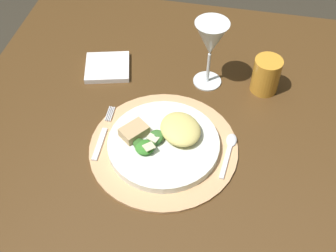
# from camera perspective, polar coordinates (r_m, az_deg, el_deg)

# --- Properties ---
(dining_table) EXTENTS (1.13, 1.01, 0.73)m
(dining_table) POSITION_cam_1_polar(r_m,az_deg,el_deg) (1.14, 3.12, -5.57)
(dining_table) COLOR #4B3118
(dining_table) RESTS_ON ground
(placemat) EXTENTS (0.33, 0.33, 0.01)m
(placemat) POSITION_cam_1_polar(r_m,az_deg,el_deg) (0.98, -0.58, -2.82)
(placemat) COLOR tan
(placemat) RESTS_ON dining_table
(dinner_plate) EXTENTS (0.25, 0.25, 0.02)m
(dinner_plate) POSITION_cam_1_polar(r_m,az_deg,el_deg) (0.97, -0.58, -2.37)
(dinner_plate) COLOR silver
(dinner_plate) RESTS_ON placemat
(pasta_serving) EXTENTS (0.13, 0.13, 0.03)m
(pasta_serving) POSITION_cam_1_polar(r_m,az_deg,el_deg) (0.97, 1.63, -0.40)
(pasta_serving) COLOR #D7C56C
(pasta_serving) RESTS_ON dinner_plate
(salad_greens) EXTENTS (0.08, 0.08, 0.03)m
(salad_greens) POSITION_cam_1_polar(r_m,az_deg,el_deg) (0.95, -2.58, -2.20)
(salad_greens) COLOR #39702E
(salad_greens) RESTS_ON dinner_plate
(bread_piece) EXTENTS (0.07, 0.07, 0.02)m
(bread_piece) POSITION_cam_1_polar(r_m,az_deg,el_deg) (0.97, -4.44, -0.69)
(bread_piece) COLOR tan
(bread_piece) RESTS_ON dinner_plate
(fork) EXTENTS (0.02, 0.16, 0.00)m
(fork) POSITION_cam_1_polar(r_m,az_deg,el_deg) (1.01, -8.50, -1.20)
(fork) COLOR silver
(fork) RESTS_ON placemat
(spoon) EXTENTS (0.03, 0.13, 0.01)m
(spoon) POSITION_cam_1_polar(r_m,az_deg,el_deg) (0.98, 7.99, -2.88)
(spoon) COLOR silver
(spoon) RESTS_ON placemat
(napkin) EXTENTS (0.14, 0.13, 0.01)m
(napkin) POSITION_cam_1_polar(r_m,az_deg,el_deg) (1.17, -7.88, 7.59)
(napkin) COLOR white
(napkin) RESTS_ON dining_table
(wine_glass) EXTENTS (0.08, 0.08, 0.18)m
(wine_glass) POSITION_cam_1_polar(r_m,az_deg,el_deg) (1.05, 5.59, 10.97)
(wine_glass) COLOR silver
(wine_glass) RESTS_ON dining_table
(amber_tumbler) EXTENTS (0.07, 0.07, 0.09)m
(amber_tumbler) POSITION_cam_1_polar(r_m,az_deg,el_deg) (1.11, 12.65, 6.48)
(amber_tumbler) COLOR orange
(amber_tumbler) RESTS_ON dining_table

